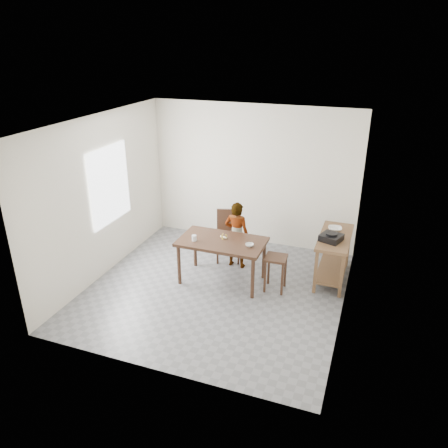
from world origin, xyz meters
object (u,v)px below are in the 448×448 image
(dining_table, at_px, (222,261))
(dining_chair, at_px, (228,237))
(stool, at_px, (275,273))
(prep_counter, at_px, (333,258))
(child, at_px, (237,235))

(dining_table, xyz_separation_m, dining_chair, (-0.16, 0.77, 0.08))
(dining_chair, relative_size, stool, 1.54)
(dining_table, bearing_deg, prep_counter, 22.15)
(child, relative_size, dining_chair, 1.33)
(dining_table, relative_size, dining_chair, 1.53)
(dining_table, relative_size, child, 1.15)
(child, bearing_deg, prep_counter, -174.02)
(dining_table, relative_size, stool, 2.36)
(stool, bearing_deg, dining_chair, 145.57)
(dining_table, distance_m, stool, 0.91)
(dining_chair, bearing_deg, dining_table, -95.73)
(prep_counter, bearing_deg, stool, -141.11)
(child, bearing_deg, dining_table, 86.06)
(prep_counter, xyz_separation_m, stool, (-0.82, -0.66, -0.10))
(child, bearing_deg, stool, 149.14)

